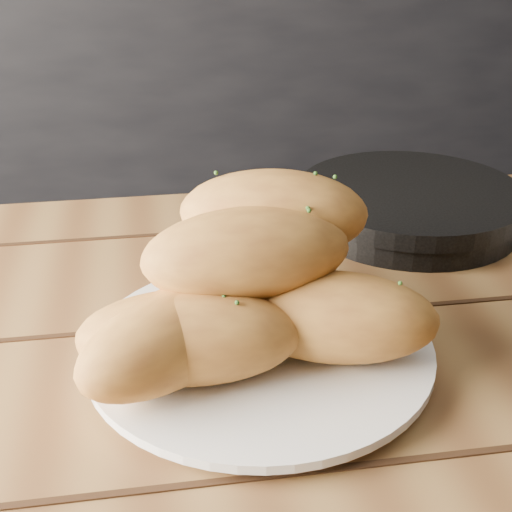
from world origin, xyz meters
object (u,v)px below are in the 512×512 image
at_px(plate, 260,350).
at_px(skillet, 412,204).
at_px(table, 368,466).
at_px(bread_rolls, 243,288).

relative_size(plate, skillet, 0.73).
distance_m(table, skillet, 0.34).
bearing_deg(skillet, plate, -131.72).
relative_size(plate, bread_rolls, 0.94).
distance_m(table, bread_rolls, 0.21).
bearing_deg(plate, table, -21.49).
height_order(plate, skillet, skillet).
bearing_deg(bread_rolls, table, -17.23).
bearing_deg(skillet, bread_rolls, -133.04).
bearing_deg(bread_rolls, plate, 14.00).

